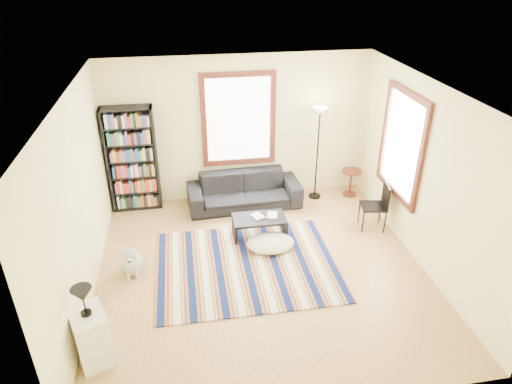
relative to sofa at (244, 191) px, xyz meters
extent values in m
cube|color=#AE824F|center=(-0.03, -2.05, -0.36)|extent=(5.00, 5.00, 0.10)
cube|color=white|center=(-0.03, -2.05, 2.54)|extent=(5.00, 5.00, 0.10)
cube|color=#FFF5AB|center=(-0.03, 0.50, 1.09)|extent=(5.00, 0.10, 2.80)
cube|color=#FFF5AB|center=(-0.03, -4.60, 1.09)|extent=(5.00, 0.10, 2.80)
cube|color=#FFF5AB|center=(-2.58, -2.05, 1.09)|extent=(0.10, 5.00, 2.80)
cube|color=#FFF5AB|center=(2.52, -2.05, 1.09)|extent=(0.10, 5.00, 2.80)
cube|color=white|center=(-0.03, 0.42, 1.29)|extent=(1.20, 0.06, 1.60)
cube|color=white|center=(2.44, -1.25, 1.29)|extent=(0.06, 1.20, 1.60)
cube|color=#0C1740|center=(-0.24, -1.93, -0.30)|extent=(2.82, 2.25, 0.02)
imported|color=black|center=(0.00, 0.00, 0.00)|extent=(0.94, 2.18, 0.63)
cube|color=black|center=(-2.03, 0.27, 0.69)|extent=(0.90, 0.30, 2.00)
cube|color=black|center=(0.10, -1.11, -0.13)|extent=(0.99, 0.69, 0.36)
imported|color=beige|center=(0.00, -1.11, 0.06)|extent=(0.28, 0.25, 0.02)
imported|color=beige|center=(0.25, -1.06, 0.06)|extent=(0.22, 0.27, 0.02)
ellipsoid|color=beige|center=(0.22, -1.52, -0.21)|extent=(0.93, 0.79, 0.20)
cylinder|color=#4F1E13|center=(2.17, 0.06, -0.04)|extent=(0.52, 0.52, 0.54)
cube|color=black|center=(2.12, -1.18, 0.12)|extent=(0.48, 0.47, 0.86)
cube|color=white|center=(-2.33, -3.44, 0.04)|extent=(0.54, 0.61, 0.70)
camera|label=1|loc=(-1.06, -7.68, 4.10)|focal=32.00mm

